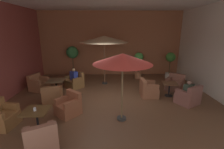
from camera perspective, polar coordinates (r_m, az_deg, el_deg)
name	(u,v)px	position (r m, az deg, el deg)	size (l,w,h in m)	color
ground_plane	(112,102)	(7.20, 0.08, -9.56)	(9.45, 9.03, 0.02)	brown
wall_back_brick	(111,44)	(11.03, -0.46, 10.70)	(9.45, 0.08, 4.19)	#955638
cafe_table_front_left	(36,114)	(5.70, -25.01, -12.42)	(0.76, 0.76, 0.65)	black
armchair_front_left_north	(2,117)	(6.46, -34.06, -12.34)	(0.80, 0.87, 0.88)	#916034
armchair_front_left_east	(41,141)	(4.78, -23.52, -20.72)	(0.99, 0.98, 0.90)	brown
armchair_front_left_south	(69,106)	(6.30, -14.91, -10.76)	(1.03, 1.04, 0.84)	brown
cafe_table_front_right	(169,86)	(8.06, 19.53, -3.83)	(0.72, 0.72, 0.65)	black
armchair_front_right_north	(175,84)	(9.04, 21.27, -3.15)	(1.09, 1.09, 0.81)	brown
armchair_front_right_east	(148,90)	(7.82, 12.61, -5.24)	(0.77, 0.80, 0.82)	brown
armchair_front_right_south	(188,97)	(7.59, 25.23, -7.11)	(1.09, 1.07, 0.85)	brown
cafe_table_mid_center	(56,82)	(8.42, -19.09, -2.64)	(0.80, 0.80, 0.65)	black
armchair_mid_center_north	(75,82)	(9.02, -12.87, -2.52)	(1.10, 1.10, 0.82)	brown
armchair_mid_center_east	(39,84)	(9.18, -24.35, -3.14)	(0.99, 1.00, 0.83)	#925D3D
armchair_mid_center_south	(53,96)	(7.48, -20.09, -6.99)	(0.88, 0.90, 0.80)	brown
patio_umbrella_tall_red	(104,39)	(8.99, -2.77, 12.24)	(2.63, 2.63, 2.70)	#2D2D2D
patio_umbrella_center_beige	(123,59)	(5.17, 3.75, 5.34)	(1.91, 1.91, 2.33)	#2D2D2D
potted_tree_left_corner	(170,62)	(10.87, 19.74, 4.12)	(0.59, 0.59, 1.66)	beige
potted_tree_mid_left	(73,56)	(10.71, -13.69, 6.43)	(0.76, 0.76, 2.01)	#AB604C
potted_tree_mid_right	(139,63)	(10.31, 9.32, 4.12)	(0.57, 0.57, 1.66)	#A06643
patron_blue_shirt	(74,75)	(8.89, -13.25, -0.20)	(0.46, 0.46, 0.66)	#2F3D9E
patron_by_window	(189,88)	(7.49, 25.30, -4.43)	(0.47, 0.41, 0.58)	#314033
iced_drink_cup	(35,109)	(5.60, -25.52, -10.94)	(0.08, 0.08, 0.11)	white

